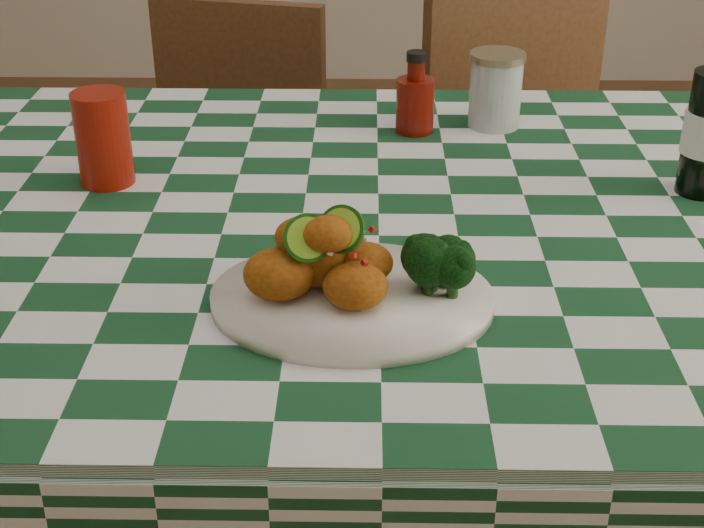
# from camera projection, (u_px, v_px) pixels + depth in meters

# --- Properties ---
(dining_table) EXTENTS (1.66, 1.06, 0.79)m
(dining_table) POSITION_uv_depth(u_px,v_px,m) (375.00, 442.00, 1.52)
(dining_table) COLOR #154324
(dining_table) RESTS_ON ground
(plate) EXTENTS (0.33, 0.26, 0.02)m
(plate) POSITION_uv_depth(u_px,v_px,m) (352.00, 300.00, 1.11)
(plate) COLOR white
(plate) RESTS_ON dining_table
(fried_chicken_pile) EXTENTS (0.15, 0.11, 0.10)m
(fried_chicken_pile) POSITION_uv_depth(u_px,v_px,m) (329.00, 255.00, 1.08)
(fried_chicken_pile) COLOR #AD5910
(fried_chicken_pile) RESTS_ON plate
(broccoli_side) EXTENTS (0.09, 0.09, 0.07)m
(broccoli_side) POSITION_uv_depth(u_px,v_px,m) (440.00, 263.00, 1.10)
(broccoli_side) COLOR black
(broccoli_side) RESTS_ON plate
(red_tumbler) EXTENTS (0.09, 0.09, 0.13)m
(red_tumbler) POSITION_uv_depth(u_px,v_px,m) (103.00, 138.00, 1.39)
(red_tumbler) COLOR maroon
(red_tumbler) RESTS_ON dining_table
(ketchup_bottle) EXTENTS (0.07, 0.07, 0.13)m
(ketchup_bottle) POSITION_uv_depth(u_px,v_px,m) (415.00, 92.00, 1.57)
(ketchup_bottle) COLOR #650D05
(ketchup_bottle) RESTS_ON dining_table
(mason_jar) EXTENTS (0.12, 0.12, 0.12)m
(mason_jar) POSITION_uv_depth(u_px,v_px,m) (496.00, 90.00, 1.59)
(mason_jar) COLOR #B2BCBA
(mason_jar) RESTS_ON dining_table
(wooden_chair_left) EXTENTS (0.47, 0.48, 0.85)m
(wooden_chair_left) POSITION_uv_depth(u_px,v_px,m) (219.00, 215.00, 2.15)
(wooden_chair_left) COLOR #472814
(wooden_chair_left) RESTS_ON ground
(wooden_chair_right) EXTENTS (0.56, 0.57, 0.93)m
(wooden_chair_right) POSITION_uv_depth(u_px,v_px,m) (550.00, 212.00, 2.07)
(wooden_chair_right) COLOR #472814
(wooden_chair_right) RESTS_ON ground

